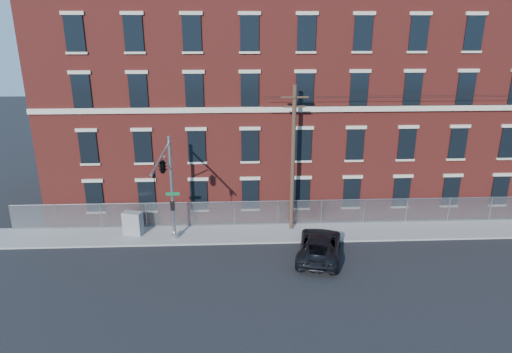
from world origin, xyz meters
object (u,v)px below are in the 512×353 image
object	(u,v)px
traffic_signal_mast	(165,174)
utility_pole_near	(293,157)
utility_cabinet	(133,223)
pickup_truck	(319,246)

from	to	relation	value
traffic_signal_mast	utility_pole_near	size ratio (longest dim) A/B	0.70
utility_pole_near	utility_cabinet	bearing A→B (deg)	-177.68
pickup_truck	utility_pole_near	bearing A→B (deg)	-58.10
utility_cabinet	utility_pole_near	bearing A→B (deg)	18.92
utility_pole_near	utility_cabinet	distance (m)	11.75
utility_pole_near	utility_cabinet	size ratio (longest dim) A/B	6.22
pickup_truck	utility_cabinet	xyz separation A→B (m)	(-12.15, 3.51, 0.17)
utility_pole_near	utility_cabinet	xyz separation A→B (m)	(-10.88, -0.44, -4.41)
utility_pole_near	pickup_truck	xyz separation A→B (m)	(1.27, -3.95, -4.59)
pickup_truck	utility_cabinet	bearing A→B (deg)	-2.04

